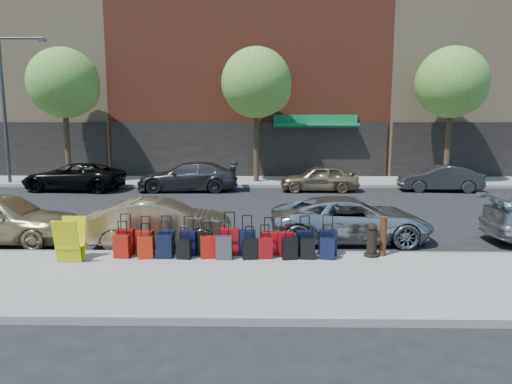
{
  "coord_description": "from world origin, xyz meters",
  "views": [
    {
      "loc": [
        0.9,
        -15.74,
        3.41
      ],
      "look_at": [
        0.67,
        -1.5,
        1.22
      ],
      "focal_mm": 32.0,
      "sensor_mm": 36.0,
      "label": 1
    }
  ],
  "objects_px": {
    "tree_left": "(66,85)",
    "tree_right": "(454,84)",
    "fire_hydrant": "(372,241)",
    "car_near_2": "(350,219)",
    "car_near_0": "(0,218)",
    "car_far_3": "(440,178)",
    "car_far_1": "(188,177)",
    "tree_center": "(259,85)",
    "car_far_2": "(319,178)",
    "car_near_1": "(161,222)",
    "car_far_0": "(74,177)",
    "display_rack": "(70,240)",
    "bollard": "(383,236)",
    "streetlight": "(7,98)",
    "suitcase_front_5": "(230,241)"
  },
  "relations": [
    {
      "from": "display_rack",
      "to": "streetlight",
      "type": "bearing_deg",
      "value": 123.61
    },
    {
      "from": "car_near_0",
      "to": "car_far_1",
      "type": "xyz_separation_m",
      "value": [
        3.7,
        10.01,
        -0.01
      ]
    },
    {
      "from": "tree_center",
      "to": "fire_hydrant",
      "type": "xyz_separation_m",
      "value": [
        2.92,
        -14.35,
        -4.88
      ]
    },
    {
      "from": "car_far_0",
      "to": "car_far_1",
      "type": "distance_m",
      "value": 5.78
    },
    {
      "from": "suitcase_front_5",
      "to": "car_near_1",
      "type": "xyz_separation_m",
      "value": [
        -2.02,
        1.4,
        0.16
      ]
    },
    {
      "from": "streetlight",
      "to": "car_far_3",
      "type": "bearing_deg",
      "value": -4.9
    },
    {
      "from": "fire_hydrant",
      "to": "car_near_1",
      "type": "xyz_separation_m",
      "value": [
        -5.52,
        1.47,
        0.12
      ]
    },
    {
      "from": "car_near_1",
      "to": "car_far_0",
      "type": "bearing_deg",
      "value": 27.35
    },
    {
      "from": "tree_center",
      "to": "car_far_2",
      "type": "bearing_deg",
      "value": -42.17
    },
    {
      "from": "car_far_2",
      "to": "fire_hydrant",
      "type": "bearing_deg",
      "value": 0.55
    },
    {
      "from": "car_far_0",
      "to": "tree_left",
      "type": "bearing_deg",
      "value": -150.72
    },
    {
      "from": "streetlight",
      "to": "fire_hydrant",
      "type": "distance_m",
      "value": 21.7
    },
    {
      "from": "tree_right",
      "to": "bollard",
      "type": "bearing_deg",
      "value": -117.04
    },
    {
      "from": "tree_right",
      "to": "car_far_0",
      "type": "bearing_deg",
      "value": -172.37
    },
    {
      "from": "bollard",
      "to": "car_near_1",
      "type": "bearing_deg",
      "value": 166.24
    },
    {
      "from": "car_far_0",
      "to": "suitcase_front_5",
      "type": "bearing_deg",
      "value": 41.46
    },
    {
      "from": "car_near_2",
      "to": "streetlight",
      "type": "bearing_deg",
      "value": 53.76
    },
    {
      "from": "tree_center",
      "to": "car_near_1",
      "type": "bearing_deg",
      "value": -101.4
    },
    {
      "from": "streetlight",
      "to": "display_rack",
      "type": "distance_m",
      "value": 17.35
    },
    {
      "from": "car_near_0",
      "to": "car_far_3",
      "type": "relative_size",
      "value": 1.1
    },
    {
      "from": "car_near_1",
      "to": "car_far_1",
      "type": "height_order",
      "value": "car_far_1"
    },
    {
      "from": "car_near_2",
      "to": "car_far_3",
      "type": "bearing_deg",
      "value": -33.41
    },
    {
      "from": "tree_center",
      "to": "bollard",
      "type": "height_order",
      "value": "tree_center"
    },
    {
      "from": "bollard",
      "to": "car_far_1",
      "type": "distance_m",
      "value": 13.37
    },
    {
      "from": "fire_hydrant",
      "to": "car_near_2",
      "type": "bearing_deg",
      "value": 116.76
    },
    {
      "from": "tree_left",
      "to": "tree_right",
      "type": "distance_m",
      "value": 21.0
    },
    {
      "from": "car_near_0",
      "to": "streetlight",
      "type": "bearing_deg",
      "value": 30.92
    },
    {
      "from": "car_near_2",
      "to": "car_far_3",
      "type": "height_order",
      "value": "car_far_3"
    },
    {
      "from": "tree_center",
      "to": "suitcase_front_5",
      "type": "height_order",
      "value": "tree_center"
    },
    {
      "from": "car_near_1",
      "to": "car_far_0",
      "type": "xyz_separation_m",
      "value": [
        -6.69,
        10.23,
        0.04
      ]
    },
    {
      "from": "tree_left",
      "to": "suitcase_front_5",
      "type": "xyz_separation_m",
      "value": [
        9.92,
        -14.28,
        -4.92
      ]
    },
    {
      "from": "suitcase_front_5",
      "to": "bollard",
      "type": "distance_m",
      "value": 3.79
    },
    {
      "from": "car_near_2",
      "to": "car_far_0",
      "type": "xyz_separation_m",
      "value": [
        -12.06,
        9.67,
        0.05
      ]
    },
    {
      "from": "tree_center",
      "to": "car_near_0",
      "type": "bearing_deg",
      "value": -119.52
    },
    {
      "from": "fire_hydrant",
      "to": "car_near_1",
      "type": "bearing_deg",
      "value": -172.29
    },
    {
      "from": "tree_center",
      "to": "display_rack",
      "type": "distance_m",
      "value": 16.21
    },
    {
      "from": "car_far_1",
      "to": "suitcase_front_5",
      "type": "bearing_deg",
      "value": 12.14
    },
    {
      "from": "display_rack",
      "to": "car_far_0",
      "type": "bearing_deg",
      "value": 112.99
    },
    {
      "from": "tree_left",
      "to": "tree_right",
      "type": "height_order",
      "value": "same"
    },
    {
      "from": "fire_hydrant",
      "to": "car_near_1",
      "type": "distance_m",
      "value": 5.71
    },
    {
      "from": "tree_right",
      "to": "tree_center",
      "type": "bearing_deg",
      "value": 180.0
    },
    {
      "from": "streetlight",
      "to": "bollard",
      "type": "relative_size",
      "value": 8.21
    },
    {
      "from": "bollard",
      "to": "car_near_1",
      "type": "xyz_separation_m",
      "value": [
        -5.8,
        1.42,
        -0.0
      ]
    },
    {
      "from": "car_near_0",
      "to": "car_far_0",
      "type": "distance_m",
      "value": 10.3
    },
    {
      "from": "tree_left",
      "to": "tree_right",
      "type": "bearing_deg",
      "value": 0.0
    },
    {
      "from": "car_near_1",
      "to": "display_rack",
      "type": "bearing_deg",
      "value": 134.07
    },
    {
      "from": "suitcase_front_5",
      "to": "car_near_0",
      "type": "bearing_deg",
      "value": 164.85
    },
    {
      "from": "fire_hydrant",
      "to": "car_far_2",
      "type": "relative_size",
      "value": 0.22
    },
    {
      "from": "car_near_1",
      "to": "car_near_2",
      "type": "height_order",
      "value": "car_near_1"
    },
    {
      "from": "tree_right",
      "to": "bollard",
      "type": "height_order",
      "value": "tree_right"
    }
  ]
}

